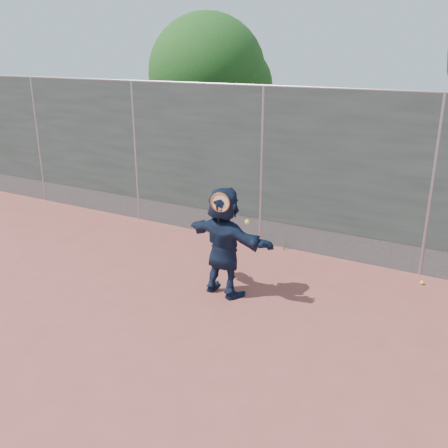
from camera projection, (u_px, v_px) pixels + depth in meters
The scene contains 7 objects.
ground at pixel (152, 322), 6.98m from camera, with size 80.00×80.00×0.00m, color #9E4C42.
player at pixel (224, 242), 7.55m from camera, with size 1.59×0.51×1.72m, color #15213B.
ball_ground at pixel (422, 283), 8.09m from camera, with size 0.07×0.07×0.07m, color #D0E833.
fence at pixel (262, 164), 9.34m from camera, with size 20.00×0.06×3.03m.
swing_action at pixel (223, 206), 7.12m from camera, with size 0.64×0.17×0.51m.
tree_left at pixel (213, 77), 12.71m from camera, with size 3.15×3.00×4.53m.
weed_clump at pixel (271, 241), 9.59m from camera, with size 0.68×0.07×0.30m.
Camera 1 is at (3.88, -4.85, 3.62)m, focal length 40.00 mm.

